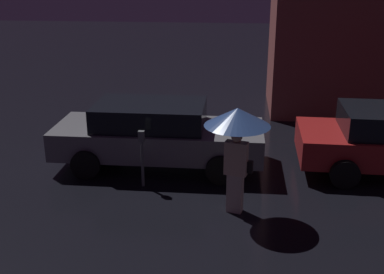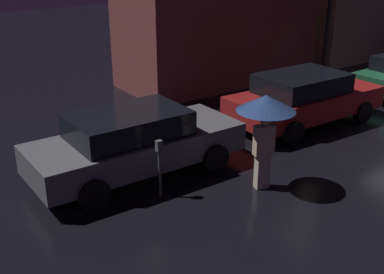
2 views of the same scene
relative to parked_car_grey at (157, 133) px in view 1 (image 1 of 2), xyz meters
The scene contains 3 objects.
parked_car_grey is the anchor object (origin of this frame).
pedestrian_with_umbrella 2.86m from the parked_car_grey, 48.82° to the right, with size 1.16×1.16×1.99m.
parking_meter 1.16m from the parked_car_grey, 95.06° to the right, with size 0.12×0.10×1.20m.
Camera 1 is at (-7.36, -8.58, 4.31)m, focal length 45.00 mm.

